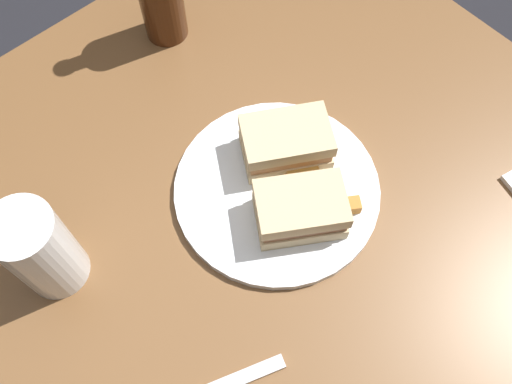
# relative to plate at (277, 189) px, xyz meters

# --- Properties ---
(ground_plane) EXTENTS (6.00, 6.00, 0.00)m
(ground_plane) POSITION_rel_plate_xyz_m (0.06, -0.01, -0.71)
(ground_plane) COLOR black
(dining_table) EXTENTS (1.03, 0.88, 0.70)m
(dining_table) POSITION_rel_plate_xyz_m (0.06, -0.01, -0.36)
(dining_table) COLOR brown
(dining_table) RESTS_ON ground
(plate) EXTENTS (0.28, 0.28, 0.01)m
(plate) POSITION_rel_plate_xyz_m (0.00, 0.00, 0.00)
(plate) COLOR white
(plate) RESTS_ON dining_table
(sandwich_half_left) EXTENTS (0.13, 0.12, 0.06)m
(sandwich_half_left) POSITION_rel_plate_xyz_m (0.01, 0.05, 0.03)
(sandwich_half_left) COLOR #CCB284
(sandwich_half_left) RESTS_ON plate
(sandwich_half_right) EXTENTS (0.14, 0.12, 0.06)m
(sandwich_half_right) POSITION_rel_plate_xyz_m (-0.04, -0.03, 0.04)
(sandwich_half_right) COLOR #CCB284
(sandwich_half_right) RESTS_ON plate
(potato_wedge_front) EXTENTS (0.05, 0.04, 0.02)m
(potato_wedge_front) POSITION_rel_plate_xyz_m (-0.04, 0.01, 0.02)
(potato_wedge_front) COLOR #B77F33
(potato_wedge_front) RESTS_ON plate
(potato_wedge_middle) EXTENTS (0.04, 0.05, 0.02)m
(potato_wedge_middle) POSITION_rel_plate_xyz_m (-0.04, 0.01, 0.01)
(potato_wedge_middle) COLOR #B77F33
(potato_wedge_middle) RESTS_ON plate
(potato_wedge_back) EXTENTS (0.06, 0.04, 0.02)m
(potato_wedge_back) POSITION_rel_plate_xyz_m (-0.03, 0.07, 0.02)
(potato_wedge_back) COLOR gold
(potato_wedge_back) RESTS_ON plate
(potato_wedge_left_edge) EXTENTS (0.06, 0.02, 0.01)m
(potato_wedge_left_edge) POSITION_rel_plate_xyz_m (-0.04, 0.01, 0.01)
(potato_wedge_left_edge) COLOR gold
(potato_wedge_left_edge) RESTS_ON plate
(potato_wedge_right_edge) EXTENTS (0.05, 0.05, 0.02)m
(potato_wedge_right_edge) POSITION_rel_plate_xyz_m (-0.07, -0.00, 0.02)
(potato_wedge_right_edge) COLOR #B77F33
(potato_wedge_right_edge) RESTS_ON plate
(potato_wedge_stray) EXTENTS (0.06, 0.05, 0.02)m
(potato_wedge_stray) POSITION_rel_plate_xyz_m (-0.04, 0.08, 0.01)
(potato_wedge_stray) COLOR #AD702D
(potato_wedge_stray) RESTS_ON plate
(pint_glass) EXTENTS (0.08, 0.08, 0.14)m
(pint_glass) POSITION_rel_plate_xyz_m (0.28, -0.10, 0.05)
(pint_glass) COLOR white
(pint_glass) RESTS_ON dining_table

